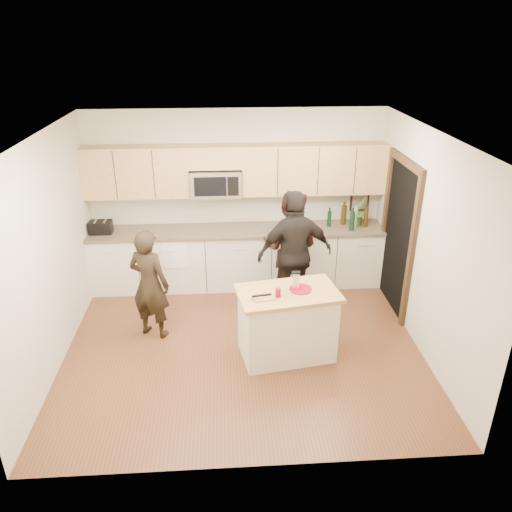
{
  "coord_description": "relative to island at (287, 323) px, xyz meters",
  "views": [
    {
      "loc": [
        -0.2,
        -5.42,
        3.78
      ],
      "look_at": [
        0.19,
        0.35,
        1.1
      ],
      "focal_mm": 35.0,
      "sensor_mm": 36.0,
      "label": 1
    }
  ],
  "objects": [
    {
      "name": "box_grater",
      "position": [
        0.09,
        0.04,
        0.58
      ],
      "size": [
        0.09,
        0.06,
        0.23
      ],
      "color": "silver",
      "rests_on": "red_plate"
    },
    {
      "name": "knife",
      "position": [
        -0.35,
        -0.18,
        0.46
      ],
      "size": [
        0.19,
        0.05,
        0.01
      ],
      "primitive_type": "cube",
      "rotation": [
        0.0,
        0.0,
        0.17
      ],
      "color": "silver",
      "rests_on": "cutting_board"
    },
    {
      "name": "orchid",
      "position": [
        1.34,
        1.98,
        0.72
      ],
      "size": [
        0.33,
        0.33,
        0.47
      ],
      "primitive_type": "imported",
      "rotation": [
        0.0,
        0.0,
        0.72
      ],
      "color": "#3F772F",
      "rests_on": "back_cabinetry"
    },
    {
      "name": "back_cabinetry",
      "position": [
        -0.53,
        1.95,
        0.02
      ],
      "size": [
        4.5,
        0.66,
        0.94
      ],
      "color": "beige",
      "rests_on": "ground"
    },
    {
      "name": "microwave",
      "position": [
        -0.84,
        2.06,
        1.2
      ],
      "size": [
        0.76,
        0.41,
        0.4
      ],
      "color": "silver",
      "rests_on": "ground"
    },
    {
      "name": "woman_center",
      "position": [
        0.2,
        1.35,
        0.41
      ],
      "size": [
        1.03,
        0.93,
        1.72
      ],
      "primitive_type": "imported",
      "rotation": [
        0.0,
        0.0,
        2.73
      ],
      "color": "black",
      "rests_on": "ground"
    },
    {
      "name": "woman_left",
      "position": [
        -1.72,
        0.58,
        0.3
      ],
      "size": [
        0.65,
        0.55,
        1.5
      ],
      "primitive_type": "imported",
      "rotation": [
        0.0,
        0.0,
        2.72
      ],
      "color": "black",
      "rests_on": "ground"
    },
    {
      "name": "bottle_cluster",
      "position": [
        1.19,
        1.93,
        0.66
      ],
      "size": [
        0.62,
        0.35,
        0.36
      ],
      "color": "black",
      "rests_on": "back_cabinetry"
    },
    {
      "name": "drink_glass",
      "position": [
        -0.13,
        -0.11,
        0.5
      ],
      "size": [
        0.07,
        0.07,
        0.11
      ],
      "primitive_type": "cylinder",
      "color": "maroon",
      "rests_on": "island"
    },
    {
      "name": "doorway",
      "position": [
        1.7,
        1.16,
        0.7
      ],
      "size": [
        0.06,
        1.25,
        2.2
      ],
      "color": "black",
      "rests_on": "ground"
    },
    {
      "name": "framed_picture",
      "position": [
        1.42,
        2.24,
        0.83
      ],
      "size": [
        0.3,
        0.03,
        0.38
      ],
      "color": "black",
      "rests_on": "ground"
    },
    {
      "name": "island",
      "position": [
        0.0,
        0.0,
        0.0
      ],
      "size": [
        1.3,
        0.89,
        0.9
      ],
      "rotation": [
        0.0,
        0.0,
        0.17
      ],
      "color": "beige",
      "rests_on": "ground"
    },
    {
      "name": "floor",
      "position": [
        -0.53,
        0.26,
        -0.45
      ],
      "size": [
        4.5,
        4.5,
        0.0
      ],
      "primitive_type": "plane",
      "color": "brown",
      "rests_on": "ground"
    },
    {
      "name": "upper_cabinetry",
      "position": [
        -0.5,
        2.09,
        1.39
      ],
      "size": [
        4.5,
        0.33,
        0.75
      ],
      "color": "tan",
      "rests_on": "ground"
    },
    {
      "name": "dish_towel",
      "position": [
        -1.48,
        1.76,
        0.35
      ],
      "size": [
        0.34,
        0.6,
        0.48
      ],
      "color": "white",
      "rests_on": "ground"
    },
    {
      "name": "toaster",
      "position": [
        -2.58,
        1.93,
        0.58
      ],
      "size": [
        0.33,
        0.21,
        0.19
      ],
      "color": "black",
      "rests_on": "back_cabinetry"
    },
    {
      "name": "red_plate",
      "position": [
        0.15,
        0.04,
        0.45
      ],
      "size": [
        0.27,
        0.27,
        0.02
      ],
      "primitive_type": "cylinder",
      "color": "maroon",
      "rests_on": "island"
    },
    {
      "name": "woman_right",
      "position": [
        0.23,
        1.06,
        0.45
      ],
      "size": [
        1.12,
        0.61,
        1.81
      ],
      "primitive_type": "imported",
      "rotation": [
        0.0,
        0.0,
        3.3
      ],
      "color": "black",
      "rests_on": "ground"
    },
    {
      "name": "tongs",
      "position": [
        -0.32,
        -0.11,
        0.47
      ],
      "size": [
        0.23,
        0.07,
        0.02
      ],
      "primitive_type": "cube",
      "rotation": [
        0.0,
        0.0,
        0.17
      ],
      "color": "black",
      "rests_on": "cutting_board"
    },
    {
      "name": "room_shell",
      "position": [
        -0.53,
        0.26,
        1.28
      ],
      "size": [
        4.52,
        4.02,
        2.71
      ],
      "color": "beige",
      "rests_on": "ground"
    },
    {
      "name": "cutting_board",
      "position": [
        -0.3,
        -0.13,
        0.45
      ],
      "size": [
        0.27,
        0.21,
        0.02
      ],
      "primitive_type": "cube",
      "rotation": [
        0.0,
        0.0,
        0.17
      ],
      "color": "tan",
      "rests_on": "island"
    }
  ]
}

